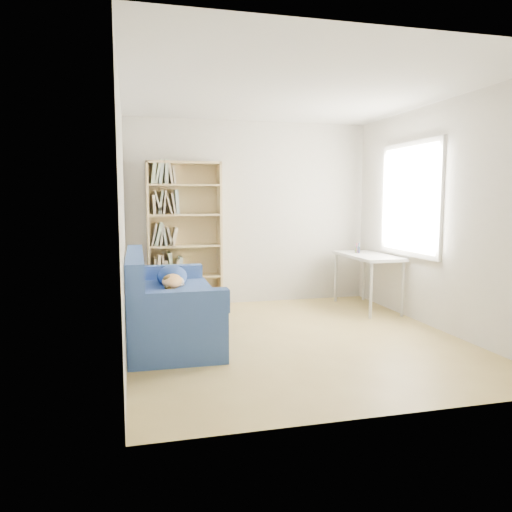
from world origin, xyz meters
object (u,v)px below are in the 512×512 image
(bookshelf, at_px, (185,242))
(sofa, at_px, (167,307))
(desk, at_px, (368,260))
(pen_cup, at_px, (357,249))

(bookshelf, bearing_deg, sofa, -103.37)
(bookshelf, relative_size, desk, 1.68)
(bookshelf, xyz_separation_m, pen_cup, (2.36, -0.44, -0.12))
(sofa, relative_size, desk, 1.61)
(pen_cup, bearing_deg, bookshelf, 169.35)
(sofa, height_order, pen_cup, sofa)
(bookshelf, bearing_deg, desk, -15.10)
(bookshelf, distance_m, desk, 2.52)
(sofa, height_order, desk, sofa)
(pen_cup, bearing_deg, desk, -75.35)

